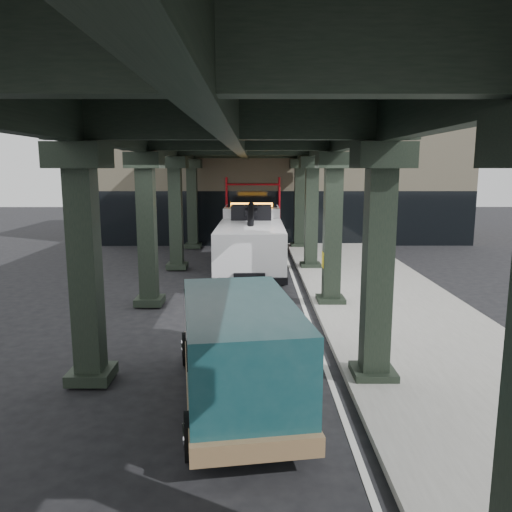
{
  "coord_description": "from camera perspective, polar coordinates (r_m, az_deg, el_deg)",
  "views": [
    {
      "loc": [
        0.06,
        -14.03,
        4.5
      ],
      "look_at": [
        0.12,
        1.86,
        1.7
      ],
      "focal_mm": 35.0,
      "sensor_mm": 36.0,
      "label": 1
    }
  ],
  "objects": [
    {
      "name": "lane_stripe",
      "position": [
        16.73,
        5.43,
        -5.64
      ],
      "size": [
        0.12,
        38.0,
        0.01
      ],
      "primitive_type": "cube",
      "color": "silver",
      "rests_on": "ground"
    },
    {
      "name": "scaffolding",
      "position": [
        28.77,
        -0.35,
        5.22
      ],
      "size": [
        3.08,
        0.88,
        4.0
      ],
      "color": "red",
      "rests_on": "ground"
    },
    {
      "name": "ground",
      "position": [
        14.73,
        -0.46,
        -7.79
      ],
      "size": [
        90.0,
        90.0,
        0.0
      ],
      "primitive_type": "plane",
      "color": "black",
      "rests_on": "ground"
    },
    {
      "name": "towed_van",
      "position": [
        9.57,
        -2.07,
        -10.53
      ],
      "size": [
        2.75,
        5.48,
        2.13
      ],
      "rotation": [
        0.0,
        0.0,
        0.15
      ],
      "color": "#134045",
      "rests_on": "ground"
    },
    {
      "name": "viaduct",
      "position": [
        16.06,
        -1.92,
        13.42
      ],
      "size": [
        7.4,
        32.0,
        6.4
      ],
      "color": "black",
      "rests_on": "ground"
    },
    {
      "name": "building",
      "position": [
        34.09,
        3.07,
        9.14
      ],
      "size": [
        22.0,
        10.0,
        8.0
      ],
      "primitive_type": "cube",
      "color": "#C6B793",
      "rests_on": "ground"
    },
    {
      "name": "tow_truck",
      "position": [
        21.81,
        -0.55,
        2.04
      ],
      "size": [
        2.89,
        9.33,
        3.04
      ],
      "rotation": [
        0.0,
        0.0,
        -0.01
      ],
      "color": "black",
      "rests_on": "ground"
    },
    {
      "name": "sidewalk",
      "position": [
        17.21,
        14.79,
        -5.25
      ],
      "size": [
        5.0,
        40.0,
        0.15
      ],
      "primitive_type": "cube",
      "color": "gray",
      "rests_on": "ground"
    }
  ]
}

